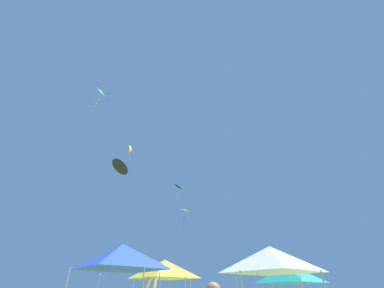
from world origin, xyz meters
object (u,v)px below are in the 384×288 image
(kite_yellow_box, at_px, (130,149))
(canopy_tent_blue, at_px, (121,257))
(kite_black_diamond, at_px, (178,187))
(kite_lime_diamond, at_px, (185,211))
(canopy_tent_yellow, at_px, (164,269))
(kite_black_delta, at_px, (121,166))
(canopy_tent_teal, at_px, (290,274))
(kite_green_delta, at_px, (101,92))
(canopy_tent_white, at_px, (271,259))

(kite_yellow_box, bearing_deg, canopy_tent_blue, -68.54)
(kite_yellow_box, xyz_separation_m, kite_black_diamond, (8.17, -0.21, -6.84))
(kite_black_diamond, distance_m, kite_lime_diamond, 13.74)
(canopy_tent_yellow, relative_size, kite_black_delta, 1.65)
(canopy_tent_teal, height_order, canopy_tent_yellow, canopy_tent_yellow)
(canopy_tent_yellow, height_order, kite_black_diamond, kite_black_diamond)
(kite_green_delta, bearing_deg, canopy_tent_teal, 19.86)
(canopy_tent_teal, bearing_deg, canopy_tent_yellow, 171.11)
(kite_green_delta, bearing_deg, canopy_tent_blue, 6.35)
(canopy_tent_blue, relative_size, kite_black_diamond, 1.39)
(canopy_tent_teal, bearing_deg, kite_green_delta, -160.14)
(kite_yellow_box, bearing_deg, kite_black_delta, -70.82)
(kite_black_delta, bearing_deg, kite_yellow_box, 109.18)
(kite_black_delta, xyz_separation_m, kite_yellow_box, (-5.99, 17.23, 11.44))
(canopy_tent_blue, distance_m, kite_green_delta, 10.22)
(canopy_tent_yellow, height_order, kite_green_delta, kite_green_delta)
(kite_black_delta, xyz_separation_m, kite_lime_diamond, (4.57, 5.33, -2.21))
(canopy_tent_teal, height_order, canopy_tent_blue, canopy_tent_blue)
(kite_yellow_box, bearing_deg, kite_black_diamond, -1.45)
(canopy_tent_yellow, bearing_deg, kite_black_delta, 168.24)
(kite_green_delta, bearing_deg, kite_lime_diamond, 69.43)
(kite_black_diamond, bearing_deg, kite_green_delta, -94.58)
(kite_green_delta, height_order, kite_black_delta, kite_green_delta)
(kite_green_delta, distance_m, kite_black_delta, 6.45)
(kite_black_delta, distance_m, kite_yellow_box, 21.53)
(canopy_tent_teal, xyz_separation_m, kite_green_delta, (-10.98, -3.97, 10.40))
(kite_yellow_box, bearing_deg, kite_green_delta, -74.73)
(canopy_tent_white, xyz_separation_m, kite_black_diamond, (-7.41, 23.35, 12.23))
(canopy_tent_teal, relative_size, kite_green_delta, 1.59)
(canopy_tent_yellow, height_order, canopy_tent_white, canopy_tent_yellow)
(canopy_tent_yellow, distance_m, kite_green_delta, 11.86)
(canopy_tent_yellow, relative_size, canopy_tent_white, 1.03)
(canopy_tent_blue, bearing_deg, canopy_tent_white, -5.81)
(canopy_tent_white, distance_m, kite_green_delta, 13.71)
(kite_lime_diamond, bearing_deg, kite_yellow_box, 131.59)
(canopy_tent_teal, xyz_separation_m, kite_black_delta, (-11.31, 1.98, 7.91))
(canopy_tent_white, height_order, kite_black_diamond, kite_black_diamond)
(canopy_tent_white, relative_size, kite_black_diamond, 1.28)
(canopy_tent_blue, xyz_separation_m, kite_yellow_box, (-9.00, 22.88, 18.82))
(kite_green_delta, height_order, kite_lime_diamond, kite_green_delta)
(canopy_tent_yellow, height_order, canopy_tent_blue, canopy_tent_blue)
(kite_lime_diamond, bearing_deg, kite_black_delta, -130.61)
(kite_yellow_box, distance_m, kite_lime_diamond, 20.97)
(canopy_tent_yellow, xyz_separation_m, canopy_tent_white, (5.46, -5.46, -0.09))
(canopy_tent_white, relative_size, kite_yellow_box, 1.38)
(kite_yellow_box, height_order, kite_lime_diamond, kite_yellow_box)
(canopy_tent_teal, xyz_separation_m, kite_yellow_box, (-17.31, 19.21, 19.35))
(kite_green_delta, distance_m, kite_yellow_box, 25.64)
(canopy_tent_blue, height_order, kite_black_delta, kite_black_delta)
(canopy_tent_blue, bearing_deg, canopy_tent_yellow, 76.84)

